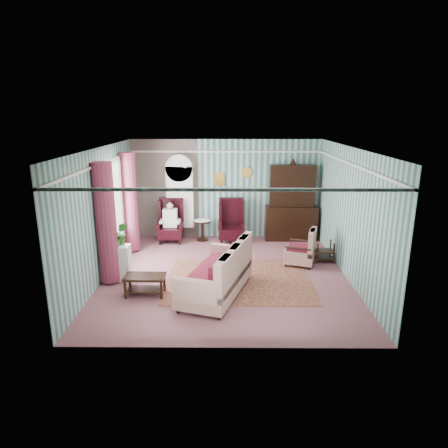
{
  "coord_description": "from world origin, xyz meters",
  "views": [
    {
      "loc": [
        0.03,
        -8.6,
        3.6
      ],
      "look_at": [
        -0.04,
        0.6,
        1.05
      ],
      "focal_mm": 32.0,
      "sensor_mm": 36.0,
      "label": 1
    }
  ],
  "objects_px": {
    "round_side_table": "(202,230)",
    "floral_armchair": "(300,244)",
    "dresser_hutch": "(292,200)",
    "wingback_left": "(170,221)",
    "bookcase": "(180,201)",
    "nest_table": "(324,251)",
    "sofa": "(216,271)",
    "seated_woman": "(171,222)",
    "coffee_table": "(145,285)",
    "plant_stand": "(118,263)",
    "wingback_right": "(231,221)"
  },
  "relations": [
    {
      "from": "wingback_left",
      "to": "nest_table",
      "type": "relative_size",
      "value": 2.31
    },
    {
      "from": "bookcase",
      "to": "coffee_table",
      "type": "distance_m",
      "value": 4.04
    },
    {
      "from": "sofa",
      "to": "floral_armchair",
      "type": "height_order",
      "value": "floral_armchair"
    },
    {
      "from": "dresser_hutch",
      "to": "floral_armchair",
      "type": "bearing_deg",
      "value": -92.29
    },
    {
      "from": "floral_armchair",
      "to": "sofa",
      "type": "bearing_deg",
      "value": 148.97
    },
    {
      "from": "round_side_table",
      "to": "coffee_table",
      "type": "relative_size",
      "value": 0.73
    },
    {
      "from": "plant_stand",
      "to": "nest_table",
      "type": "bearing_deg",
      "value": 13.84
    },
    {
      "from": "round_side_table",
      "to": "wingback_left",
      "type": "bearing_deg",
      "value": -170.54
    },
    {
      "from": "wingback_left",
      "to": "nest_table",
      "type": "height_order",
      "value": "wingback_left"
    },
    {
      "from": "seated_woman",
      "to": "floral_armchair",
      "type": "distance_m",
      "value": 3.85
    },
    {
      "from": "sofa",
      "to": "plant_stand",
      "type": "bearing_deg",
      "value": 88.76
    },
    {
      "from": "nest_table",
      "to": "plant_stand",
      "type": "distance_m",
      "value": 5.02
    },
    {
      "from": "dresser_hutch",
      "to": "floral_armchair",
      "type": "relative_size",
      "value": 2.27
    },
    {
      "from": "wingback_left",
      "to": "floral_armchair",
      "type": "xyz_separation_m",
      "value": [
        3.42,
        -1.78,
        -0.1
      ]
    },
    {
      "from": "wingback_left",
      "to": "sofa",
      "type": "relative_size",
      "value": 0.57
    },
    {
      "from": "nest_table",
      "to": "sofa",
      "type": "height_order",
      "value": "sofa"
    },
    {
      "from": "round_side_table",
      "to": "seated_woman",
      "type": "bearing_deg",
      "value": -170.54
    },
    {
      "from": "round_side_table",
      "to": "plant_stand",
      "type": "height_order",
      "value": "plant_stand"
    },
    {
      "from": "round_side_table",
      "to": "floral_armchair",
      "type": "distance_m",
      "value": 3.18
    },
    {
      "from": "plant_stand",
      "to": "dresser_hutch",
      "type": "bearing_deg",
      "value": 35.08
    },
    {
      "from": "plant_stand",
      "to": "floral_armchair",
      "type": "relative_size",
      "value": 0.77
    },
    {
      "from": "nest_table",
      "to": "dresser_hutch",
      "type": "bearing_deg",
      "value": 107.39
    },
    {
      "from": "nest_table",
      "to": "wingback_left",
      "type": "bearing_deg",
      "value": 159.15
    },
    {
      "from": "bookcase",
      "to": "nest_table",
      "type": "distance_m",
      "value": 4.37
    },
    {
      "from": "floral_armchair",
      "to": "coffee_table",
      "type": "xyz_separation_m",
      "value": [
        -3.46,
        -1.76,
        -0.31
      ]
    },
    {
      "from": "nest_table",
      "to": "coffee_table",
      "type": "relative_size",
      "value": 0.65
    },
    {
      "from": "dresser_hutch",
      "to": "coffee_table",
      "type": "bearing_deg",
      "value": -132.96
    },
    {
      "from": "dresser_hutch",
      "to": "wingback_left",
      "type": "relative_size",
      "value": 1.89
    },
    {
      "from": "floral_armchair",
      "to": "nest_table",
      "type": "bearing_deg",
      "value": -52.01
    },
    {
      "from": "wingback_left",
      "to": "floral_armchair",
      "type": "height_order",
      "value": "wingback_left"
    },
    {
      "from": "seated_woman",
      "to": "sofa",
      "type": "distance_m",
      "value": 3.77
    },
    {
      "from": "floral_armchair",
      "to": "round_side_table",
      "type": "bearing_deg",
      "value": 71.09
    },
    {
      "from": "dresser_hutch",
      "to": "wingback_left",
      "type": "distance_m",
      "value": 3.55
    },
    {
      "from": "coffee_table",
      "to": "plant_stand",
      "type": "bearing_deg",
      "value": 133.9
    },
    {
      "from": "wingback_right",
      "to": "floral_armchair",
      "type": "bearing_deg",
      "value": -46.86
    },
    {
      "from": "bookcase",
      "to": "sofa",
      "type": "bearing_deg",
      "value": -73.56
    },
    {
      "from": "bookcase",
      "to": "dresser_hutch",
      "type": "relative_size",
      "value": 0.95
    },
    {
      "from": "sofa",
      "to": "coffee_table",
      "type": "height_order",
      "value": "sofa"
    },
    {
      "from": "wingback_right",
      "to": "sofa",
      "type": "distance_m",
      "value": 3.52
    },
    {
      "from": "bookcase",
      "to": "nest_table",
      "type": "bearing_deg",
      "value": -26.92
    },
    {
      "from": "nest_table",
      "to": "sofa",
      "type": "relative_size",
      "value": 0.24
    },
    {
      "from": "wingback_right",
      "to": "seated_woman",
      "type": "relative_size",
      "value": 1.06
    },
    {
      "from": "seated_woman",
      "to": "bookcase",
      "type": "bearing_deg",
      "value": 57.34
    },
    {
      "from": "wingback_left",
      "to": "round_side_table",
      "type": "relative_size",
      "value": 2.08
    },
    {
      "from": "wingback_left",
      "to": "seated_woman",
      "type": "height_order",
      "value": "wingback_left"
    },
    {
      "from": "wingback_left",
      "to": "wingback_right",
      "type": "height_order",
      "value": "same"
    },
    {
      "from": "dresser_hutch",
      "to": "round_side_table",
      "type": "xyz_separation_m",
      "value": [
        -2.6,
        -0.12,
        -0.88
      ]
    },
    {
      "from": "bookcase",
      "to": "round_side_table",
      "type": "relative_size",
      "value": 3.73
    },
    {
      "from": "bookcase",
      "to": "round_side_table",
      "type": "distance_m",
      "value": 1.07
    },
    {
      "from": "floral_armchair",
      "to": "wingback_left",
      "type": "bearing_deg",
      "value": 81.05
    }
  ]
}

